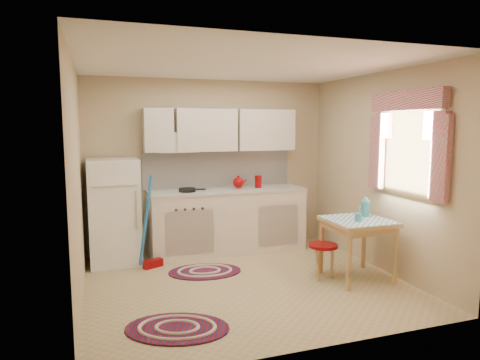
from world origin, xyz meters
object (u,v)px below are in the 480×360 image
(fridge, at_px, (115,212))
(stool, at_px, (323,261))
(table, at_px, (357,249))
(base_cabinets, at_px, (228,222))

(fridge, distance_m, stool, 2.77)
(table, height_order, stool, table)
(base_cabinets, xyz_separation_m, stool, (0.76, -1.45, -0.23))
(fridge, bearing_deg, table, -29.42)
(fridge, xyz_separation_m, base_cabinets, (1.59, 0.05, -0.26))
(table, bearing_deg, stool, 160.49)
(base_cabinets, bearing_deg, fridge, -178.19)
(base_cabinets, distance_m, stool, 1.65)
(fridge, height_order, base_cabinets, fridge)
(fridge, distance_m, table, 3.15)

